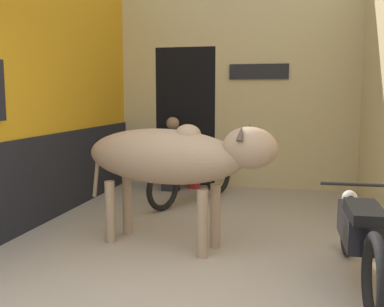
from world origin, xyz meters
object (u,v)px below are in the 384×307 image
(cow, at_px, (172,158))
(plastic_stool, at_px, (194,174))
(motorcycle_far, at_px, (193,174))
(bucket, at_px, (354,218))
(shopkeeper_seated, at_px, (172,151))
(motorcycle_near, at_px, (359,233))

(cow, bearing_deg, plastic_stool, 98.54)
(motorcycle_far, height_order, bucket, motorcycle_far)
(cow, distance_m, bucket, 2.43)
(plastic_stool, bearing_deg, shopkeeper_seated, -150.69)
(cow, relative_size, bucket, 8.43)
(motorcycle_near, relative_size, motorcycle_far, 1.15)
(motorcycle_near, bearing_deg, motorcycle_far, 128.92)
(bucket, bearing_deg, motorcycle_near, -95.48)
(motorcycle_near, bearing_deg, bucket, 84.52)
(cow, height_order, shopkeeper_seated, cow)
(shopkeeper_seated, height_order, plastic_stool, shopkeeper_seated)
(motorcycle_near, height_order, shopkeeper_seated, shopkeeper_seated)
(motorcycle_near, height_order, bucket, motorcycle_near)
(motorcycle_near, relative_size, bucket, 7.97)
(motorcycle_near, distance_m, motorcycle_far, 3.28)
(shopkeeper_seated, distance_m, bucket, 3.26)
(motorcycle_near, distance_m, bucket, 1.73)
(cow, distance_m, motorcycle_far, 2.08)
(motorcycle_far, bearing_deg, plastic_stool, 101.80)
(cow, height_order, bucket, cow)
(motorcycle_far, height_order, shopkeeper_seated, shopkeeper_seated)
(motorcycle_far, relative_size, plastic_stool, 3.97)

